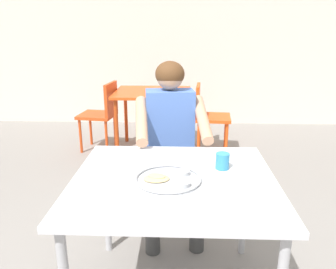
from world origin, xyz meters
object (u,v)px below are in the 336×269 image
at_px(table_background_red, 153,99).
at_px(chair_red_left, 103,111).
at_px(drinking_cup, 222,160).
at_px(thali_tray, 169,179).
at_px(table_foreground, 174,191).
at_px(chair_red_right, 207,113).
at_px(diner_foreground, 171,134).
at_px(chair_foreground, 169,154).

xyz_separation_m(table_background_red, chair_red_left, (-0.61, 0.00, -0.16)).
bearing_deg(drinking_cup, thali_tray, -150.15).
bearing_deg(table_foreground, table_background_red, 97.09).
height_order(drinking_cup, table_background_red, drinking_cup).
bearing_deg(drinking_cup, table_foreground, -153.62).
bearing_deg(chair_red_left, drinking_cup, -62.69).
bearing_deg(chair_red_left, thali_tray, -69.97).
distance_m(thali_tray, chair_red_right, 2.40).
bearing_deg(drinking_cup, chair_red_right, 87.79).
height_order(table_foreground, diner_foreground, diner_foreground).
bearing_deg(drinking_cup, table_background_red, 103.80).
relative_size(table_foreground, chair_foreground, 1.17).
height_order(drinking_cup, diner_foreground, diner_foreground).
relative_size(thali_tray, chair_red_left, 0.40).
distance_m(table_background_red, chair_red_left, 0.63).
distance_m(thali_tray, diner_foreground, 0.75).
relative_size(table_foreground, diner_foreground, 0.83).
bearing_deg(thali_tray, drinking_cup, 29.85).
bearing_deg(table_foreground, drinking_cup, 26.38).
bearing_deg(table_background_red, table_foreground, -82.91).
distance_m(thali_tray, table_background_red, 2.43).
height_order(chair_foreground, chair_red_right, chair_foreground).
height_order(diner_foreground, chair_red_right, diner_foreground).
bearing_deg(chair_foreground, diner_foreground, -84.62).
relative_size(table_foreground, drinking_cup, 11.77).
height_order(chair_foreground, diner_foreground, diner_foreground).
relative_size(drinking_cup, chair_red_right, 0.11).
bearing_deg(chair_red_right, thali_tray, -98.85).
height_order(drinking_cup, chair_red_left, chair_red_left).
bearing_deg(thali_tray, table_foreground, 53.60).
distance_m(drinking_cup, chair_red_left, 2.55).
distance_m(chair_foreground, table_background_red, 1.47).
bearing_deg(chair_foreground, chair_red_left, 120.47).
xyz_separation_m(chair_foreground, table_background_red, (-0.24, 1.44, 0.15)).
xyz_separation_m(chair_foreground, diner_foreground, (0.02, -0.22, 0.24)).
bearing_deg(chair_red_left, table_background_red, -0.18).
bearing_deg(table_background_red, chair_red_right, -4.55).
xyz_separation_m(thali_tray, chair_red_left, (-0.88, 2.42, -0.26)).
relative_size(drinking_cup, diner_foreground, 0.07).
relative_size(chair_foreground, diner_foreground, 0.70).
xyz_separation_m(thali_tray, diner_foreground, (-0.01, 0.75, -0.01)).
height_order(table_background_red, chair_red_left, chair_red_left).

